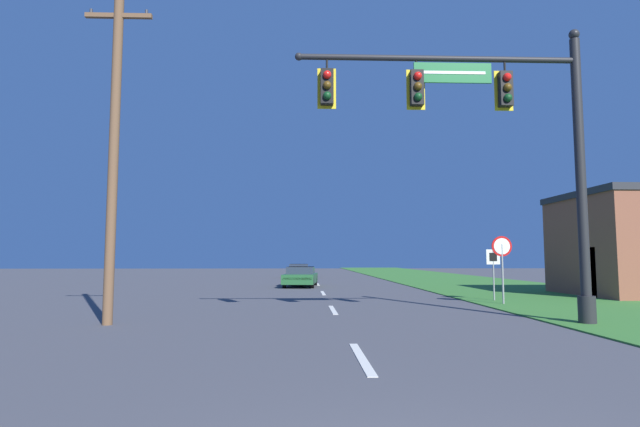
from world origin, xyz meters
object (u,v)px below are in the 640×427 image
(car_ahead, at_px, (301,276))
(utility_pole_near, at_px, (114,144))
(signal_mast, at_px, (504,138))
(route_sign_post, at_px, (493,263))
(stop_sign, at_px, (502,254))
(far_car, at_px, (299,271))

(car_ahead, distance_m, utility_pole_near, 18.39)
(utility_pole_near, bearing_deg, signal_mast, -2.16)
(route_sign_post, bearing_deg, stop_sign, -99.18)
(car_ahead, bearing_deg, far_car, 90.91)
(car_ahead, relative_size, far_car, 1.04)
(route_sign_post, xyz_separation_m, utility_pole_near, (-12.74, -6.61, 3.25))
(stop_sign, distance_m, route_sign_post, 1.58)
(far_car, xyz_separation_m, stop_sign, (7.75, -25.47, 1.26))
(far_car, height_order, utility_pole_near, utility_pole_near)
(utility_pole_near, bearing_deg, far_car, 81.18)
(utility_pole_near, bearing_deg, car_ahead, 73.94)
(signal_mast, height_order, car_ahead, signal_mast)
(signal_mast, xyz_separation_m, route_sign_post, (2.30, 7.00, -3.38))
(car_ahead, bearing_deg, route_sign_post, -53.72)
(signal_mast, bearing_deg, far_car, 100.42)
(signal_mast, bearing_deg, utility_pole_near, 177.84)
(stop_sign, bearing_deg, signal_mast, -110.55)
(far_car, xyz_separation_m, utility_pole_near, (-4.74, -30.56, 4.17))
(car_ahead, xyz_separation_m, utility_pole_near, (-4.96, -17.21, 4.17))
(far_car, relative_size, utility_pole_near, 0.49)
(signal_mast, distance_m, utility_pole_near, 10.45)
(stop_sign, bearing_deg, far_car, 106.92)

